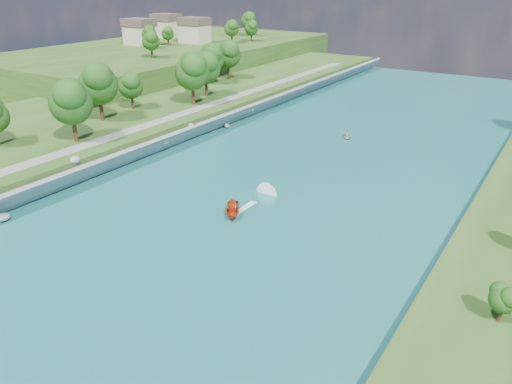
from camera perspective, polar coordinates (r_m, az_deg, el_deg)
The scene contains 11 objects.
ground at distance 59.79m, azimuth -10.35°, elevation -7.35°, with size 260.00×260.00×0.00m, color #2D5119.
river_water at distance 73.75m, azimuth 0.13°, elevation -0.71°, with size 55.00×240.00×0.10m, color #185B5C.
berm_west at distance 107.07m, azimuth -23.17°, elevation 6.12°, with size 45.00×240.00×3.50m, color #2D5119.
ridge_west at distance 179.18m, azimuth -9.52°, elevation 14.89°, with size 60.00×120.00×9.00m, color #2D5119.
riprap_bank at distance 88.22m, azimuth -14.50°, elevation 3.89°, with size 4.84×236.00×4.45m.
riverside_path at distance 93.02m, azimuth -17.07°, elevation 5.74°, with size 3.00×200.00×0.10m, color gray.
ridge_houses at distance 185.94m, azimuth -10.13°, elevation 17.89°, with size 29.50×29.50×8.40m.
trees_west at distance 95.76m, azimuth -23.29°, elevation 9.11°, with size 19.24×151.97×13.69m.
trees_ridge at distance 177.64m, azimuth -5.03°, elevation 17.98°, with size 21.87×67.40×10.41m.
motorboat at distance 68.91m, azimuth -2.13°, elevation -1.78°, with size 3.88×19.17×2.11m.
raft at distance 102.98m, azimuth 10.33°, elevation 6.28°, with size 3.72×4.01×1.71m.
Camera 1 is at (36.26, -36.68, 30.24)m, focal length 35.00 mm.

